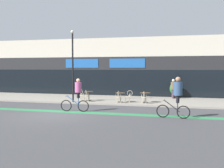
# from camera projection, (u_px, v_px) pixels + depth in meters

# --- Properties ---
(ground_plane) EXTENTS (120.00, 120.00, 0.00)m
(ground_plane) POSITION_uv_depth(u_px,v_px,m) (56.00, 115.00, 15.04)
(ground_plane) COLOR #424244
(sidewalk_slab) EXTENTS (40.00, 5.50, 0.12)m
(sidewalk_slab) POSITION_uv_depth(u_px,v_px,m) (95.00, 99.00, 22.04)
(sidewalk_slab) COLOR gray
(sidewalk_slab) RESTS_ON ground
(storefront_facade) EXTENTS (40.00, 4.06, 5.49)m
(storefront_facade) POSITION_uv_depth(u_px,v_px,m) (109.00, 68.00, 26.43)
(storefront_facade) COLOR beige
(storefront_facade) RESTS_ON ground
(bike_lane_stripe) EXTENTS (36.00, 0.70, 0.01)m
(bike_lane_stripe) POSITION_uv_depth(u_px,v_px,m) (64.00, 112.00, 16.16)
(bike_lane_stripe) COLOR #2D844C
(bike_lane_stripe) RESTS_ON ground
(bistro_table_0) EXTENTS (0.74, 0.74, 0.73)m
(bistro_table_0) POSITION_uv_depth(u_px,v_px,m) (89.00, 94.00, 20.49)
(bistro_table_0) COLOR black
(bistro_table_0) RESTS_ON sidewalk_slab
(bistro_table_1) EXTENTS (0.73, 0.73, 0.71)m
(bistro_table_1) POSITION_uv_depth(u_px,v_px,m) (120.00, 95.00, 19.65)
(bistro_table_1) COLOR black
(bistro_table_1) RESTS_ON sidewalk_slab
(bistro_table_2) EXTENTS (0.79, 0.79, 0.74)m
(bistro_table_2) POSITION_uv_depth(u_px,v_px,m) (145.00, 95.00, 19.41)
(bistro_table_2) COLOR black
(bistro_table_2) RESTS_ON sidewalk_slab
(cafe_chair_0_near) EXTENTS (0.44, 0.59, 0.90)m
(cafe_chair_0_near) POSITION_uv_depth(u_px,v_px,m) (86.00, 95.00, 19.89)
(cafe_chair_0_near) COLOR beige
(cafe_chair_0_near) RESTS_ON sidewalk_slab
(cafe_chair_0_side) EXTENTS (0.58, 0.41, 0.90)m
(cafe_chair_0_side) POSITION_uv_depth(u_px,v_px,m) (81.00, 94.00, 20.65)
(cafe_chair_0_side) COLOR beige
(cafe_chair_0_side) RESTS_ON sidewalk_slab
(cafe_chair_1_near) EXTENTS (0.41, 0.58, 0.90)m
(cafe_chair_1_near) POSITION_uv_depth(u_px,v_px,m) (118.00, 96.00, 19.04)
(cafe_chair_1_near) COLOR beige
(cafe_chair_1_near) RESTS_ON sidewalk_slab
(cafe_chair_1_side) EXTENTS (0.59, 0.44, 0.90)m
(cafe_chair_1_side) POSITION_uv_depth(u_px,v_px,m) (129.00, 96.00, 19.50)
(cafe_chair_1_side) COLOR beige
(cafe_chair_1_side) RESTS_ON sidewalk_slab
(cafe_chair_2_near) EXTENTS (0.42, 0.59, 0.90)m
(cafe_chair_2_near) POSITION_uv_depth(u_px,v_px,m) (144.00, 97.00, 18.81)
(cafe_chair_2_near) COLOR beige
(cafe_chair_2_near) RESTS_ON sidewalk_slab
(planter_pot) EXTENTS (0.96, 0.96, 1.39)m
(planter_pot) POSITION_uv_depth(u_px,v_px,m) (175.00, 89.00, 22.37)
(planter_pot) COLOR brown
(planter_pot) RESTS_ON sidewalk_slab
(lamp_post) EXTENTS (0.26, 0.26, 5.40)m
(lamp_post) POSITION_uv_depth(u_px,v_px,m) (73.00, 61.00, 19.72)
(lamp_post) COLOR black
(lamp_post) RESTS_ON sidewalk_slab
(cyclist_0) EXTENTS (1.81, 0.51, 2.05)m
(cyclist_0) POSITION_uv_depth(u_px,v_px,m) (77.00, 93.00, 16.11)
(cyclist_0) COLOR black
(cyclist_0) RESTS_ON ground
(cyclist_1) EXTENTS (1.79, 0.56, 2.23)m
(cyclist_1) POSITION_uv_depth(u_px,v_px,m) (177.00, 94.00, 13.94)
(cyclist_1) COLOR black
(cyclist_1) RESTS_ON ground
(pedestrian_near_end) EXTENTS (0.44, 0.44, 1.63)m
(pedestrian_near_end) POSITION_uv_depth(u_px,v_px,m) (173.00, 87.00, 22.05)
(pedestrian_near_end) COLOR #382D47
(pedestrian_near_end) RESTS_ON sidewalk_slab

